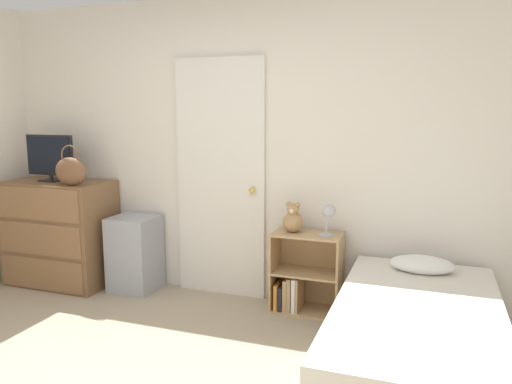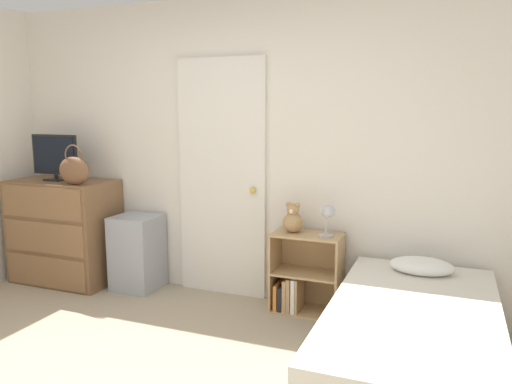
# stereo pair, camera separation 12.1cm
# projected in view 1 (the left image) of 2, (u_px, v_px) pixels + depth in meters

# --- Properties ---
(wall_back) EXTENTS (10.00, 0.06, 2.55)m
(wall_back) POSITION_uv_depth(u_px,v_px,m) (238.00, 150.00, 4.27)
(wall_back) COLOR silver
(wall_back) RESTS_ON ground_plane
(door_closed) EXTENTS (0.81, 0.09, 2.05)m
(door_closed) POSITION_uv_depth(u_px,v_px,m) (221.00, 179.00, 4.31)
(door_closed) COLOR silver
(door_closed) RESTS_ON ground_plane
(dresser) EXTENTS (0.97, 0.54, 0.97)m
(dresser) POSITION_uv_depth(u_px,v_px,m) (60.00, 233.00, 4.66)
(dresser) COLOR brown
(dresser) RESTS_ON ground_plane
(tv) EXTENTS (0.50, 0.16, 0.42)m
(tv) POSITION_uv_depth(u_px,v_px,m) (50.00, 157.00, 4.55)
(tv) COLOR black
(tv) RESTS_ON dresser
(handbag) EXTENTS (0.31, 0.12, 0.35)m
(handbag) POSITION_uv_depth(u_px,v_px,m) (71.00, 171.00, 4.30)
(handbag) COLOR brown
(handbag) RESTS_ON dresser
(storage_bin) EXTENTS (0.39, 0.39, 0.68)m
(storage_bin) POSITION_uv_depth(u_px,v_px,m) (135.00, 253.00, 4.50)
(storage_bin) COLOR #999EA8
(storage_bin) RESTS_ON ground_plane
(bookshelf) EXTENTS (0.55, 0.31, 0.65)m
(bookshelf) POSITION_uv_depth(u_px,v_px,m) (301.00, 279.00, 4.04)
(bookshelf) COLOR tan
(bookshelf) RESTS_ON ground_plane
(teddy_bear) EXTENTS (0.16, 0.16, 0.25)m
(teddy_bear) POSITION_uv_depth(u_px,v_px,m) (293.00, 219.00, 3.98)
(teddy_bear) COLOR tan
(teddy_bear) RESTS_ON bookshelf
(desk_lamp) EXTENTS (0.13, 0.13, 0.26)m
(desk_lamp) POSITION_uv_depth(u_px,v_px,m) (329.00, 214.00, 3.83)
(desk_lamp) COLOR #B2B2B7
(desk_lamp) RESTS_ON bookshelf
(bed) EXTENTS (1.00, 1.90, 0.58)m
(bed) POSITION_uv_depth(u_px,v_px,m) (416.00, 342.00, 3.01)
(bed) COLOR #996B47
(bed) RESTS_ON ground_plane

